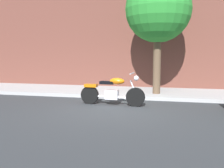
{
  "coord_description": "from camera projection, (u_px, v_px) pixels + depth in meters",
  "views": [
    {
      "loc": [
        1.64,
        -7.42,
        1.72
      ],
      "look_at": [
        -0.18,
        0.6,
        0.73
      ],
      "focal_mm": 38.86,
      "sensor_mm": 36.0,
      "label": 1
    }
  ],
  "objects": [
    {
      "name": "ground_plane",
      "position": [
        113.0,
        109.0,
        7.75
      ],
      "size": [
        60.0,
        60.0,
        0.0
      ],
      "primitive_type": "plane",
      "color": "#303335"
    },
    {
      "name": "motorcycle",
      "position": [
        112.0,
        92.0,
        8.32
      ],
      "size": [
        2.27,
        0.7,
        1.13
      ],
      "color": "black",
      "rests_on": "ground"
    },
    {
      "name": "sidewalk",
      "position": [
        128.0,
        92.0,
        10.8
      ],
      "size": [
        25.68,
        2.83,
        0.14
      ],
      "primitive_type": "cube",
      "color": "#A5A5A5",
      "rests_on": "ground"
    },
    {
      "name": "street_tree",
      "position": [
        158.0,
        10.0,
        9.61
      ],
      "size": [
        2.62,
        2.62,
        4.83
      ],
      "color": "brown",
      "rests_on": "ground"
    }
  ]
}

